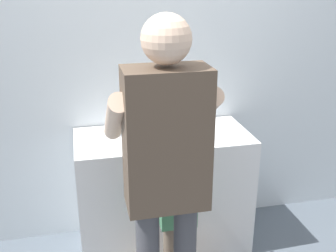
# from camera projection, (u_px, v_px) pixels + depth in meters

# --- Properties ---
(back_wall) EXTENTS (4.40, 0.08, 2.70)m
(back_wall) POSITION_uv_depth(u_px,v_px,m) (153.00, 52.00, 2.80)
(back_wall) COLOR silver
(back_wall) RESTS_ON ground
(vanity_cabinet) EXTENTS (1.16, 0.54, 0.85)m
(vanity_cabinet) POSITION_uv_depth(u_px,v_px,m) (163.00, 192.00, 2.84)
(vanity_cabinet) COLOR white
(vanity_cabinet) RESTS_ON ground
(sink_basin) EXTENTS (0.32, 0.32, 0.11)m
(sink_basin) POSITION_uv_depth(u_px,v_px,m) (164.00, 128.00, 2.65)
(sink_basin) COLOR white
(sink_basin) RESTS_ON vanity_cabinet
(faucet) EXTENTS (0.18, 0.14, 0.18)m
(faucet) POSITION_uv_depth(u_px,v_px,m) (158.00, 115.00, 2.82)
(faucet) COLOR #B7BABF
(faucet) RESTS_ON vanity_cabinet
(toothbrush_cup) EXTENTS (0.07, 0.07, 0.21)m
(toothbrush_cup) POSITION_uv_depth(u_px,v_px,m) (115.00, 128.00, 2.67)
(toothbrush_cup) COLOR silver
(toothbrush_cup) RESTS_ON vanity_cabinet
(child_toddler) EXTENTS (0.29, 0.29, 0.94)m
(child_toddler) POSITION_uv_depth(u_px,v_px,m) (177.00, 204.00, 2.42)
(child_toddler) COLOR #6B5B4C
(child_toddler) RESTS_ON ground
(adult_parent) EXTENTS (0.53, 0.56, 1.71)m
(adult_parent) POSITION_uv_depth(u_px,v_px,m) (166.00, 159.00, 1.94)
(adult_parent) COLOR #47474C
(adult_parent) RESTS_ON ground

